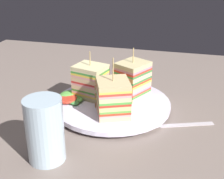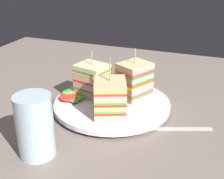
{
  "view_description": "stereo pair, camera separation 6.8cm",
  "coord_description": "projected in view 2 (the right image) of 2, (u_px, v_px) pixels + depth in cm",
  "views": [
    {
      "loc": [
        -15.54,
        59.9,
        32.58
      ],
      "look_at": [
        0.0,
        0.0,
        4.77
      ],
      "focal_mm": 49.57,
      "sensor_mm": 36.0,
      "label": 1
    },
    {
      "loc": [
        -22.0,
        57.84,
        32.58
      ],
      "look_at": [
        0.0,
        0.0,
        4.77
      ],
      "focal_mm": 49.57,
      "sensor_mm": 36.0,
      "label": 2
    }
  ],
  "objects": [
    {
      "name": "salad_garnish",
      "position": [
        72.0,
        95.0,
        0.71
      ],
      "size": [
        7.33,
        7.28,
        1.39
      ],
      "color": "#5DAC46",
      "rests_on": "plate"
    },
    {
      "name": "sandwich_wedge_1",
      "position": [
        110.0,
        98.0,
        0.62
      ],
      "size": [
        8.45,
        8.72,
        12.18
      ],
      "rotation": [
        0.0,
        0.0,
        11.39
      ],
      "color": "#E2BC8B",
      "rests_on": "plate"
    },
    {
      "name": "ground_plane",
      "position": [
        112.0,
        112.0,
        0.7
      ],
      "size": [
        112.45,
        93.85,
        1.8
      ],
      "primitive_type": "cube",
      "color": "slate"
    },
    {
      "name": "drinking_glass",
      "position": [
        36.0,
        130.0,
        0.52
      ],
      "size": [
        6.31,
        6.31,
        11.26
      ],
      "color": "silver",
      "rests_on": "ground_plane"
    },
    {
      "name": "plate",
      "position": [
        112.0,
        105.0,
        0.69
      ],
      "size": [
        26.03,
        26.03,
        1.77
      ],
      "color": "white",
      "rests_on": "ground_plane"
    },
    {
      "name": "sandwich_wedge_2",
      "position": [
        134.0,
        80.0,
        0.7
      ],
      "size": [
        8.27,
        8.72,
        11.54
      ],
      "rotation": [
        0.0,
        0.0,
        13.65
      ],
      "color": "beige",
      "rests_on": "plate"
    },
    {
      "name": "chip_pile",
      "position": [
        110.0,
        99.0,
        0.68
      ],
      "size": [
        5.87,
        5.36,
        2.53
      ],
      "color": "#E6C961",
      "rests_on": "plate"
    },
    {
      "name": "spoon",
      "position": [
        159.0,
        127.0,
        0.62
      ],
      "size": [
        14.13,
        6.84,
        1.0
      ],
      "rotation": [
        0.0,
        0.0,
        0.36
      ],
      "color": "silver",
      "rests_on": "ground_plane"
    },
    {
      "name": "sandwich_wedge_0",
      "position": [
        93.0,
        80.0,
        0.71
      ],
      "size": [
        8.02,
        7.19,
        10.79
      ],
      "rotation": [
        0.0,
        0.0,
        9.17
      ],
      "color": "#D0BA7E",
      "rests_on": "plate"
    }
  ]
}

